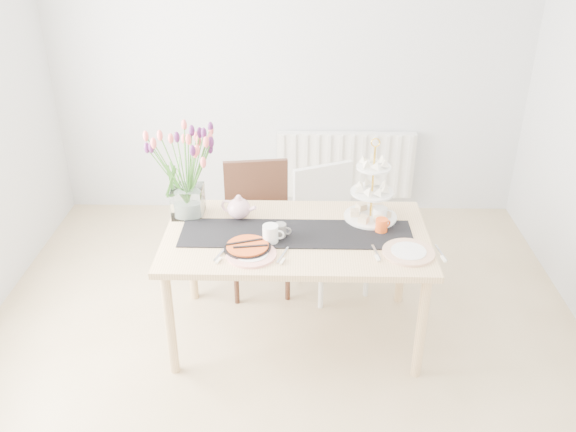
{
  "coord_description": "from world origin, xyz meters",
  "views": [
    {
      "loc": [
        0.11,
        -2.76,
        2.59
      ],
      "look_at": [
        0.04,
        0.38,
        0.9
      ],
      "focal_mm": 38.0,
      "sensor_mm": 36.0,
      "label": 1
    }
  ],
  "objects_px": {
    "chair_brown": "(258,217)",
    "mug_white": "(270,234)",
    "radiator": "(345,165)",
    "dining_table": "(296,245)",
    "cake_stand": "(372,199)",
    "tart_tin": "(248,247)",
    "tulip_vase": "(184,159)",
    "plate_right": "(408,252)",
    "teapot": "(239,208)",
    "mug_grey": "(280,231)",
    "plate_left": "(251,254)",
    "chair_white": "(329,220)",
    "mug_orange": "(381,226)",
    "cream_jug": "(380,214)"
  },
  "relations": [
    {
      "from": "chair_brown",
      "to": "teapot",
      "type": "xyz_separation_m",
      "value": [
        -0.08,
        -0.42,
        0.29
      ]
    },
    {
      "from": "chair_white",
      "to": "tulip_vase",
      "type": "xyz_separation_m",
      "value": [
        -0.92,
        -0.36,
        0.61
      ]
    },
    {
      "from": "chair_brown",
      "to": "chair_white",
      "type": "xyz_separation_m",
      "value": [
        0.51,
        -0.01,
        -0.01
      ]
    },
    {
      "from": "chair_white",
      "to": "tart_tin",
      "type": "height_order",
      "value": "chair_white"
    },
    {
      "from": "mug_white",
      "to": "plate_left",
      "type": "xyz_separation_m",
      "value": [
        -0.1,
        -0.15,
        -0.05
      ]
    },
    {
      "from": "mug_white",
      "to": "mug_orange",
      "type": "bearing_deg",
      "value": 18.16
    },
    {
      "from": "chair_brown",
      "to": "cream_jug",
      "type": "bearing_deg",
      "value": -36.54
    },
    {
      "from": "dining_table",
      "to": "chair_white",
      "type": "xyz_separation_m",
      "value": [
        0.23,
        0.6,
        -0.15
      ]
    },
    {
      "from": "cake_stand",
      "to": "mug_orange",
      "type": "height_order",
      "value": "cake_stand"
    },
    {
      "from": "chair_brown",
      "to": "mug_white",
      "type": "distance_m",
      "value": 0.77
    },
    {
      "from": "teapot",
      "to": "mug_grey",
      "type": "xyz_separation_m",
      "value": [
        0.27,
        -0.23,
        -0.03
      ]
    },
    {
      "from": "chair_brown",
      "to": "mug_orange",
      "type": "distance_m",
      "value": 1.01
    },
    {
      "from": "dining_table",
      "to": "teapot",
      "type": "height_order",
      "value": "teapot"
    },
    {
      "from": "cream_jug",
      "to": "mug_grey",
      "type": "relative_size",
      "value": 1.01
    },
    {
      "from": "chair_white",
      "to": "cream_jug",
      "type": "distance_m",
      "value": 0.57
    },
    {
      "from": "chair_white",
      "to": "mug_orange",
      "type": "xyz_separation_m",
      "value": [
        0.29,
        -0.56,
        0.27
      ]
    },
    {
      "from": "mug_white",
      "to": "plate_left",
      "type": "bearing_deg",
      "value": -117.75
    },
    {
      "from": "radiator",
      "to": "plate_right",
      "type": "height_order",
      "value": "plate_right"
    },
    {
      "from": "dining_table",
      "to": "plate_left",
      "type": "distance_m",
      "value": 0.37
    },
    {
      "from": "mug_white",
      "to": "cream_jug",
      "type": "bearing_deg",
      "value": 29.41
    },
    {
      "from": "chair_brown",
      "to": "chair_white",
      "type": "height_order",
      "value": "chair_brown"
    },
    {
      "from": "dining_table",
      "to": "tart_tin",
      "type": "bearing_deg",
      "value": -146.15
    },
    {
      "from": "radiator",
      "to": "tulip_vase",
      "type": "bearing_deg",
      "value": -126.02
    },
    {
      "from": "dining_table",
      "to": "chair_white",
      "type": "relative_size",
      "value": 1.78
    },
    {
      "from": "dining_table",
      "to": "mug_grey",
      "type": "relative_size",
      "value": 18.06
    },
    {
      "from": "radiator",
      "to": "teapot",
      "type": "distance_m",
      "value": 1.79
    },
    {
      "from": "tulip_vase",
      "to": "cream_jug",
      "type": "bearing_deg",
      "value": -2.45
    },
    {
      "from": "radiator",
      "to": "mug_grey",
      "type": "bearing_deg",
      "value": -105.91
    },
    {
      "from": "dining_table",
      "to": "mug_white",
      "type": "relative_size",
      "value": 14.39
    },
    {
      "from": "chair_brown",
      "to": "plate_right",
      "type": "xyz_separation_m",
      "value": [
        0.92,
        -0.82,
        0.22
      ]
    },
    {
      "from": "mug_orange",
      "to": "plate_right",
      "type": "height_order",
      "value": "mug_orange"
    },
    {
      "from": "cream_jug",
      "to": "mug_orange",
      "type": "bearing_deg",
      "value": -94.13
    },
    {
      "from": "teapot",
      "to": "mug_white",
      "type": "xyz_separation_m",
      "value": [
        0.21,
        -0.29,
        -0.02
      ]
    },
    {
      "from": "cake_stand",
      "to": "tart_tin",
      "type": "xyz_separation_m",
      "value": [
        -0.75,
        -0.39,
        -0.12
      ]
    },
    {
      "from": "chair_brown",
      "to": "plate_right",
      "type": "height_order",
      "value": "chair_brown"
    },
    {
      "from": "dining_table",
      "to": "plate_right",
      "type": "xyz_separation_m",
      "value": [
        0.65,
        -0.21,
        0.08
      ]
    },
    {
      "from": "radiator",
      "to": "dining_table",
      "type": "distance_m",
      "value": 1.82
    },
    {
      "from": "teapot",
      "to": "tulip_vase",
      "type": "bearing_deg",
      "value": -166.46
    },
    {
      "from": "cream_jug",
      "to": "plate_right",
      "type": "distance_m",
      "value": 0.41
    },
    {
      "from": "dining_table",
      "to": "tart_tin",
      "type": "xyz_separation_m",
      "value": [
        -0.28,
        -0.19,
        0.09
      ]
    },
    {
      "from": "radiator",
      "to": "tulip_vase",
      "type": "relative_size",
      "value": 1.71
    },
    {
      "from": "teapot",
      "to": "mug_orange",
      "type": "bearing_deg",
      "value": 12.19
    },
    {
      "from": "mug_white",
      "to": "plate_left",
      "type": "distance_m",
      "value": 0.19
    },
    {
      "from": "plate_left",
      "to": "tart_tin",
      "type": "bearing_deg",
      "value": 113.44
    },
    {
      "from": "chair_white",
      "to": "mug_grey",
      "type": "height_order",
      "value": "chair_white"
    },
    {
      "from": "plate_right",
      "to": "radiator",
      "type": "bearing_deg",
      "value": 96.69
    },
    {
      "from": "chair_white",
      "to": "tulip_vase",
      "type": "height_order",
      "value": "tulip_vase"
    },
    {
      "from": "teapot",
      "to": "plate_left",
      "type": "xyz_separation_m",
      "value": [
        0.11,
        -0.44,
        -0.07
      ]
    },
    {
      "from": "radiator",
      "to": "mug_white",
      "type": "distance_m",
      "value": 1.97
    },
    {
      "from": "chair_white",
      "to": "plate_right",
      "type": "height_order",
      "value": "chair_white"
    }
  ]
}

